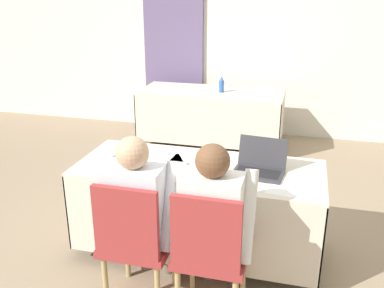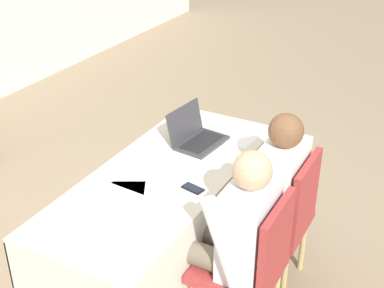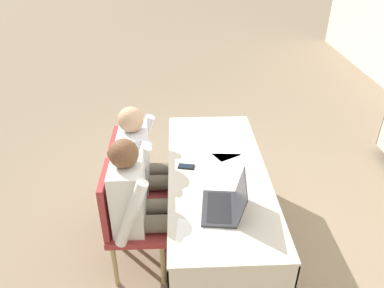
# 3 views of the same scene
# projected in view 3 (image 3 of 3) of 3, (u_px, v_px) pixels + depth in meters

# --- Properties ---
(ground_plane) EXTENTS (24.00, 24.00, 0.00)m
(ground_plane) POSITION_uv_depth(u_px,v_px,m) (215.00, 240.00, 3.24)
(ground_plane) COLOR gray
(conference_table_near) EXTENTS (1.83, 0.75, 0.73)m
(conference_table_near) POSITION_uv_depth(u_px,v_px,m) (217.00, 190.00, 2.95)
(conference_table_near) COLOR beige
(conference_table_near) RESTS_ON ground_plane
(laptop) EXTENTS (0.38, 0.31, 0.23)m
(laptop) POSITION_uv_depth(u_px,v_px,m) (226.00, 205.00, 2.46)
(laptop) COLOR #333338
(laptop) RESTS_ON conference_table_near
(cell_phone) EXTENTS (0.09, 0.14, 0.01)m
(cell_phone) POSITION_uv_depth(u_px,v_px,m) (186.00, 167.00, 2.91)
(cell_phone) COLOR black
(cell_phone) RESTS_ON conference_table_near
(paper_beside_laptop) EXTENTS (0.33, 0.36, 0.00)m
(paper_beside_laptop) POSITION_uv_depth(u_px,v_px,m) (229.00, 151.00, 3.11)
(paper_beside_laptop) COLOR white
(paper_beside_laptop) RESTS_ON conference_table_near
(paper_centre_table) EXTENTS (0.24, 0.32, 0.00)m
(paper_centre_table) POSITION_uv_depth(u_px,v_px,m) (200.00, 231.00, 2.31)
(paper_centre_table) COLOR white
(paper_centre_table) RESTS_ON conference_table_near
(paper_left_edge) EXTENTS (0.23, 0.31, 0.00)m
(paper_left_edge) POSITION_uv_depth(u_px,v_px,m) (223.00, 161.00, 2.98)
(paper_left_edge) COLOR white
(paper_left_edge) RESTS_ON conference_table_near
(chair_near_left) EXTENTS (0.44, 0.44, 0.91)m
(chair_near_left) POSITION_uv_depth(u_px,v_px,m) (133.00, 179.00, 3.16)
(chair_near_left) COLOR tan
(chair_near_left) RESTS_ON ground_plane
(chair_near_right) EXTENTS (0.44, 0.44, 0.91)m
(chair_near_right) POSITION_uv_depth(u_px,v_px,m) (127.00, 218.00, 2.75)
(chair_near_right) COLOR tan
(chair_near_right) RESTS_ON ground_plane
(person_checkered_shirt) EXTENTS (0.50, 0.52, 1.17)m
(person_checkered_shirt) POSITION_uv_depth(u_px,v_px,m) (144.00, 163.00, 3.08)
(person_checkered_shirt) COLOR #665B4C
(person_checkered_shirt) RESTS_ON ground_plane
(person_white_shirt) EXTENTS (0.50, 0.52, 1.17)m
(person_white_shirt) POSITION_uv_depth(u_px,v_px,m) (140.00, 201.00, 2.67)
(person_white_shirt) COLOR #665B4C
(person_white_shirt) RESTS_ON ground_plane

